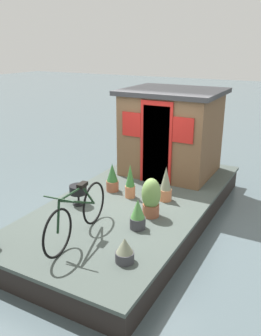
{
  "coord_description": "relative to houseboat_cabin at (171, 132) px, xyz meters",
  "views": [
    {
      "loc": [
        -5.7,
        -2.98,
        3.4
      ],
      "look_at": [
        -0.2,
        0.0,
        1.19
      ],
      "focal_mm": 37.97,
      "sensor_mm": 36.0,
      "label": 1
    }
  ],
  "objects": [
    {
      "name": "houseboat_cabin",
      "position": [
        0.0,
        0.0,
        0.0
      ],
      "size": [
        1.86,
        2.16,
        1.94
      ],
      "color": "brown",
      "rests_on": "houseboat_deck"
    },
    {
      "name": "bicycle",
      "position": [
        -3.53,
        0.09,
        -0.58
      ],
      "size": [
        1.8,
        0.5,
        0.87
      ],
      "color": "black",
      "rests_on": "houseboat_deck"
    },
    {
      "name": "potted_plant_sage",
      "position": [
        -1.57,
        -0.55,
        -0.65
      ],
      "size": [
        0.24,
        0.24,
        0.69
      ],
      "color": "#C6754C",
      "rests_on": "houseboat_deck"
    },
    {
      "name": "charcoal_grill",
      "position": [
        -2.53,
        0.82,
        -0.7
      ],
      "size": [
        0.33,
        0.33,
        0.38
      ],
      "color": "black",
      "rests_on": "houseboat_deck"
    },
    {
      "name": "potted_plant_fern",
      "position": [
        -3.75,
        -0.87,
        -0.8
      ],
      "size": [
        0.27,
        0.27,
        0.37
      ],
      "color": "#38383D",
      "rests_on": "houseboat_deck"
    },
    {
      "name": "ground_plane",
      "position": [
        -1.77,
        0.0,
        -1.47
      ],
      "size": [
        60.0,
        60.0,
        0.0
      ],
      "primitive_type": "plane",
      "color": "#4C5B60"
    },
    {
      "name": "potted_plant_rosemary",
      "position": [
        -1.65,
        0.6,
        -0.7
      ],
      "size": [
        0.26,
        0.26,
        0.59
      ],
      "color": "#935138",
      "rests_on": "houseboat_deck"
    },
    {
      "name": "potted_plant_thyme",
      "position": [
        -2.3,
        -0.59,
        -0.63
      ],
      "size": [
        0.34,
        0.34,
        0.71
      ],
      "color": "#935138",
      "rests_on": "houseboat_deck"
    },
    {
      "name": "houseboat_deck",
      "position": [
        -1.77,
        0.0,
        -1.22
      ],
      "size": [
        5.77,
        2.77,
        0.49
      ],
      "color": "#424C47",
      "rests_on": "ground_plane"
    },
    {
      "name": "potted_plant_basil",
      "position": [
        -1.77,
        0.12,
        -0.65
      ],
      "size": [
        0.2,
        0.2,
        0.69
      ],
      "color": "#C6754C",
      "rests_on": "houseboat_deck"
    },
    {
      "name": "potted_plant_geranium",
      "position": [
        -2.81,
        -0.59,
        -0.73
      ],
      "size": [
        0.26,
        0.26,
        0.52
      ],
      "color": "#38383D",
      "rests_on": "houseboat_deck"
    }
  ]
}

